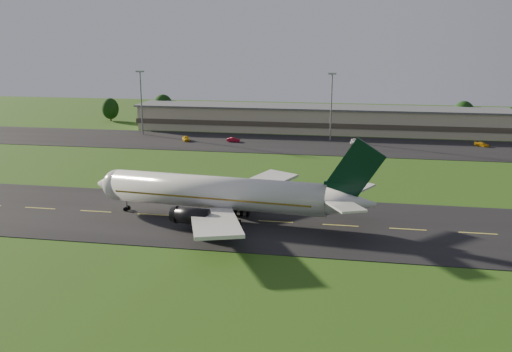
% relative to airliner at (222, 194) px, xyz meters
% --- Properties ---
extents(ground, '(360.00, 360.00, 0.00)m').
position_rel_airliner_xyz_m(ground, '(9.41, 0.08, -4.66)').
color(ground, '#1E4110').
rests_on(ground, ground).
extents(taxiway, '(220.00, 30.00, 0.10)m').
position_rel_airliner_xyz_m(taxiway, '(9.41, 0.08, -4.61)').
color(taxiway, black).
rests_on(taxiway, ground).
extents(apron, '(260.00, 30.00, 0.10)m').
position_rel_airliner_xyz_m(apron, '(9.41, 72.08, -4.61)').
color(apron, black).
rests_on(apron, ground).
extents(airliner, '(51.26, 41.99, 15.57)m').
position_rel_airliner_xyz_m(airliner, '(0.00, 0.00, 0.00)').
color(airliner, silver).
rests_on(airliner, ground).
extents(terminal, '(145.00, 16.00, 8.40)m').
position_rel_airliner_xyz_m(terminal, '(15.81, 96.26, -0.67)').
color(terminal, tan).
rests_on(terminal, ground).
extents(light_mast_west, '(2.40, 1.20, 20.35)m').
position_rel_airliner_xyz_m(light_mast_west, '(-45.59, 80.08, 8.08)').
color(light_mast_west, gray).
rests_on(light_mast_west, ground).
extents(light_mast_centre, '(2.40, 1.20, 20.35)m').
position_rel_airliner_xyz_m(light_mast_centre, '(14.41, 80.08, 8.08)').
color(light_mast_centre, gray).
rests_on(light_mast_centre, ground).
extents(tree_line, '(201.10, 8.70, 10.36)m').
position_rel_airliner_xyz_m(tree_line, '(36.96, 106.09, 0.29)').
color(tree_line, black).
rests_on(tree_line, ground).
extents(service_vehicle_a, '(3.53, 4.65, 1.48)m').
position_rel_airliner_xyz_m(service_vehicle_a, '(-28.51, 71.47, -3.82)').
color(service_vehicle_a, yellow).
rests_on(service_vehicle_a, apron).
extents(service_vehicle_b, '(3.90, 1.50, 1.27)m').
position_rel_airliner_xyz_m(service_vehicle_b, '(-14.02, 72.38, -3.93)').
color(service_vehicle_b, maroon).
rests_on(service_vehicle_b, apron).
extents(service_vehicle_c, '(2.49, 5.11, 1.40)m').
position_rel_airliner_xyz_m(service_vehicle_c, '(21.80, 75.95, -3.86)').
color(service_vehicle_c, white).
rests_on(service_vehicle_c, apron).
extents(service_vehicle_d, '(4.43, 3.65, 1.21)m').
position_rel_airliner_xyz_m(service_vehicle_d, '(57.86, 77.95, -3.96)').
color(service_vehicle_d, orange).
rests_on(service_vehicle_d, apron).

